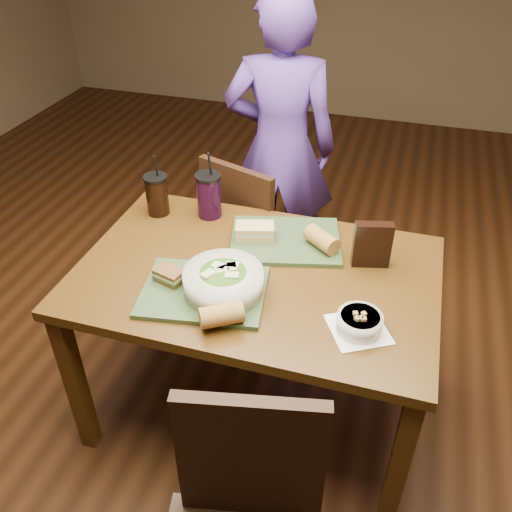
% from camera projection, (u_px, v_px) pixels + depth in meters
% --- Properties ---
extents(ground, '(6.00, 6.00, 0.00)m').
position_uv_depth(ground, '(256.00, 405.00, 2.41)').
color(ground, '#381C0B').
rests_on(ground, ground).
extents(dining_table, '(1.30, 0.85, 0.75)m').
position_uv_depth(dining_table, '(256.00, 291.00, 2.02)').
color(dining_table, '#492D0E').
rests_on(dining_table, ground).
extents(chair_far, '(0.49, 0.50, 0.90)m').
position_uv_depth(chair_far, '(244.00, 233.00, 2.63)').
color(chair_far, black).
rests_on(chair_far, ground).
extents(diner, '(0.62, 0.46, 1.56)m').
position_uv_depth(diner, '(280.00, 149.00, 2.74)').
color(diner, '#4F3188').
rests_on(diner, ground).
extents(tray_near, '(0.47, 0.38, 0.02)m').
position_uv_depth(tray_near, '(204.00, 292.00, 1.86)').
color(tray_near, '#324927').
rests_on(tray_near, dining_table).
extents(tray_far, '(0.49, 0.41, 0.02)m').
position_uv_depth(tray_far, '(285.00, 240.00, 2.11)').
color(tray_far, '#324927').
rests_on(tray_far, dining_table).
extents(salad_bowl, '(0.27, 0.27, 0.09)m').
position_uv_depth(salad_bowl, '(223.00, 280.00, 1.83)').
color(salad_bowl, silver).
rests_on(salad_bowl, tray_near).
extents(soup_bowl, '(0.24, 0.24, 0.07)m').
position_uv_depth(soup_bowl, '(359.00, 322.00, 1.70)').
color(soup_bowl, white).
rests_on(soup_bowl, dining_table).
extents(sandwich_near, '(0.12, 0.09, 0.05)m').
position_uv_depth(sandwich_near, '(169.00, 275.00, 1.88)').
color(sandwich_near, '#593819').
rests_on(sandwich_near, tray_near).
extents(sandwich_far, '(0.16, 0.12, 0.06)m').
position_uv_depth(sandwich_far, '(255.00, 231.00, 2.09)').
color(sandwich_far, tan).
rests_on(sandwich_far, tray_far).
extents(baguette_near, '(0.15, 0.13, 0.07)m').
position_uv_depth(baguette_near, '(221.00, 315.00, 1.70)').
color(baguette_near, '#AD7533').
rests_on(baguette_near, tray_near).
extents(baguette_far, '(0.15, 0.14, 0.07)m').
position_uv_depth(baguette_far, '(322.00, 240.00, 2.04)').
color(baguette_far, '#AD7533').
rests_on(baguette_far, tray_far).
extents(cup_cola, '(0.10, 0.10, 0.27)m').
position_uv_depth(cup_cola, '(157.00, 195.00, 2.24)').
color(cup_cola, black).
rests_on(cup_cola, dining_table).
extents(cup_berry, '(0.11, 0.11, 0.29)m').
position_uv_depth(cup_berry, '(209.00, 195.00, 2.22)').
color(cup_berry, black).
rests_on(cup_berry, dining_table).
extents(chip_bag, '(0.14, 0.07, 0.18)m').
position_uv_depth(chip_bag, '(372.00, 245.00, 1.95)').
color(chip_bag, black).
rests_on(chip_bag, dining_table).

